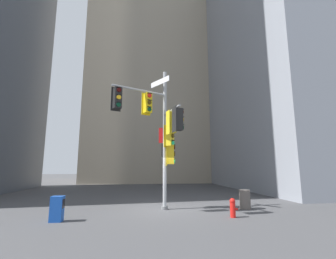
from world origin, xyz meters
TOP-DOWN VIEW (x-y plane):
  - ground at (0.00, 0.00)m, footprint 120.00×120.00m
  - building_tower_right at (16.56, 9.39)m, footprint 17.36×17.36m
  - building_mid_block at (-0.27, 25.12)m, footprint 16.44×16.44m
  - signal_pole_assembly at (-0.29, -0.55)m, footprint 3.31×2.45m
  - fire_hydrant at (2.59, -2.15)m, footprint 0.33×0.23m
  - newspaper_box at (-4.35, -2.00)m, footprint 0.45×0.36m
  - trash_bin at (3.95, -0.41)m, footprint 0.52×0.52m

SIDE VIEW (x-z plane):
  - ground at x=0.00m, z-range 0.00..0.00m
  - fire_hydrant at x=2.59m, z-range 0.02..0.78m
  - trash_bin at x=3.95m, z-range 0.00..0.92m
  - newspaper_box at x=-4.35m, z-range 0.00..0.94m
  - signal_pole_assembly at x=-0.29m, z-range 0.49..7.56m
  - building_tower_right at x=16.56m, z-range 0.00..30.97m
  - building_mid_block at x=-0.27m, z-range 0.00..35.40m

